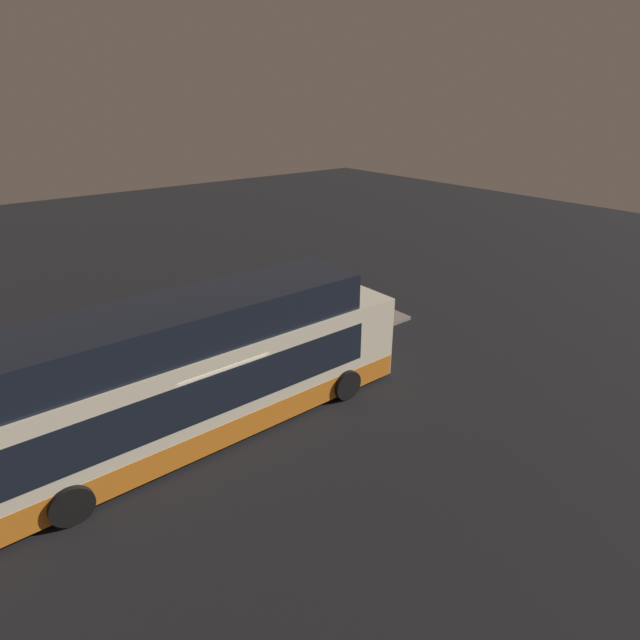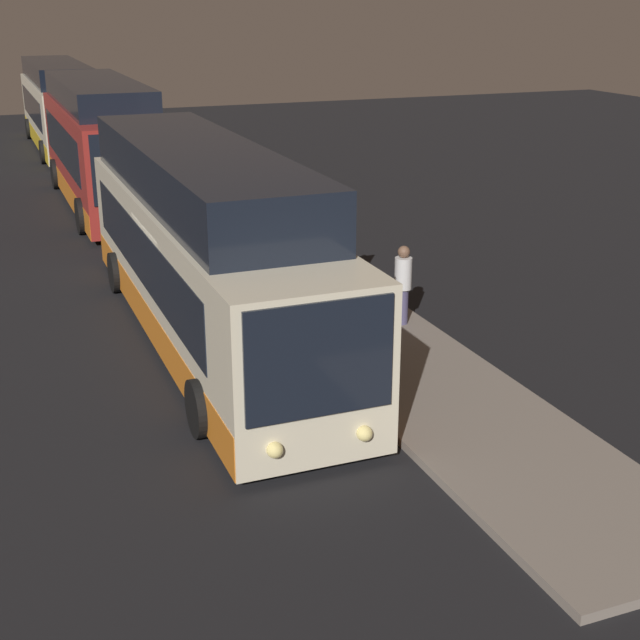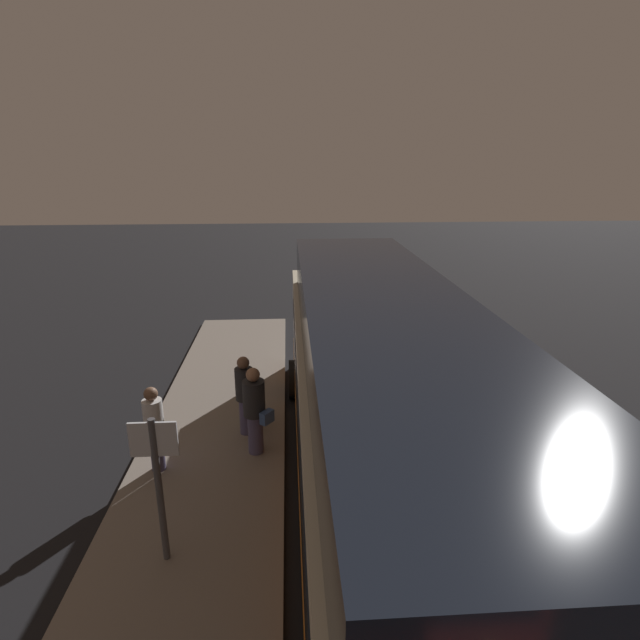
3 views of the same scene
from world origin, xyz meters
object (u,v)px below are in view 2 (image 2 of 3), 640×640
Objects in this scene: passenger_waiting at (403,282)px; suitcase at (362,346)px; bus_second at (103,149)px; passenger_with_bags at (359,308)px; bus_third at (60,110)px; passenger_boarding at (331,296)px; bus_lead at (206,256)px; sign_post at (333,235)px.

suitcase is at bearing 155.96° from passenger_waiting.
bus_second is 6.37× the size of passenger_with_bags.
passenger_with_bags reaches higher than passenger_waiting.
passenger_waiting is at bearing 8.06° from bus_third.
bus_second reaches higher than passenger_boarding.
passenger_waiting is (14.43, 3.85, -0.79)m from bus_second.
suitcase is (1.24, 0.12, -0.60)m from passenger_boarding.
passenger_boarding is at bearing 7.86° from bus_second.
bus_lead reaches higher than suitcase.
sign_post is (-3.46, 0.89, 0.50)m from passenger_with_bags.
bus_lead is at bearing 0.00° from bus_second.
passenger_waiting reaches higher than suitcase.
passenger_boarding is 2.97m from sign_post.
suitcase is at bearing -14.72° from sign_post.
bus_third reaches higher than sign_post.
passenger_boarding is (1.60, 2.06, -0.61)m from bus_lead.
passenger_boarding is 1.07× the size of passenger_waiting.
bus_second is 4.86× the size of sign_post.
passenger_with_bags is at bearing 8.41° from bus_second.
passenger_with_bags is at bearing -14.43° from sign_post.
passenger_waiting is at bearing -37.02° from passenger_boarding.
passenger_waiting is 2.46m from suitcase.
passenger_with_bags is (28.41, 2.32, -0.63)m from bus_third.
bus_second reaches higher than bus_lead.
bus_lead is 2.67m from passenger_boarding.
passenger_waiting is at bearing 73.66° from bus_lead.
sign_post is (12.20, 3.21, -0.26)m from bus_second.
passenger_waiting is at bearing 16.11° from sign_post.
bus_lead reaches higher than passenger_boarding.
passenger_waiting is 0.97× the size of passenger_with_bags.
sign_post is at bearing 165.28° from suitcase.
passenger_waiting is 1.97m from passenger_with_bags.
passenger_waiting is (27.18, 3.85, -0.65)m from bus_third.
bus_third is at bearing 28.50° from passenger_waiting.
suitcase is (0.47, -0.14, -0.57)m from passenger_with_bags.
bus_lead is 7.13× the size of passenger_with_bags.
suitcase is (28.89, 2.17, -1.21)m from bus_third.
sign_post reaches higher than passenger_with_bags.
sign_post is at bearing 108.90° from bus_lead.
passenger_boarding is (14.90, 2.06, -0.74)m from bus_second.
bus_second is 16.34m from suitcase.
passenger_waiting is 2.38m from sign_post.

